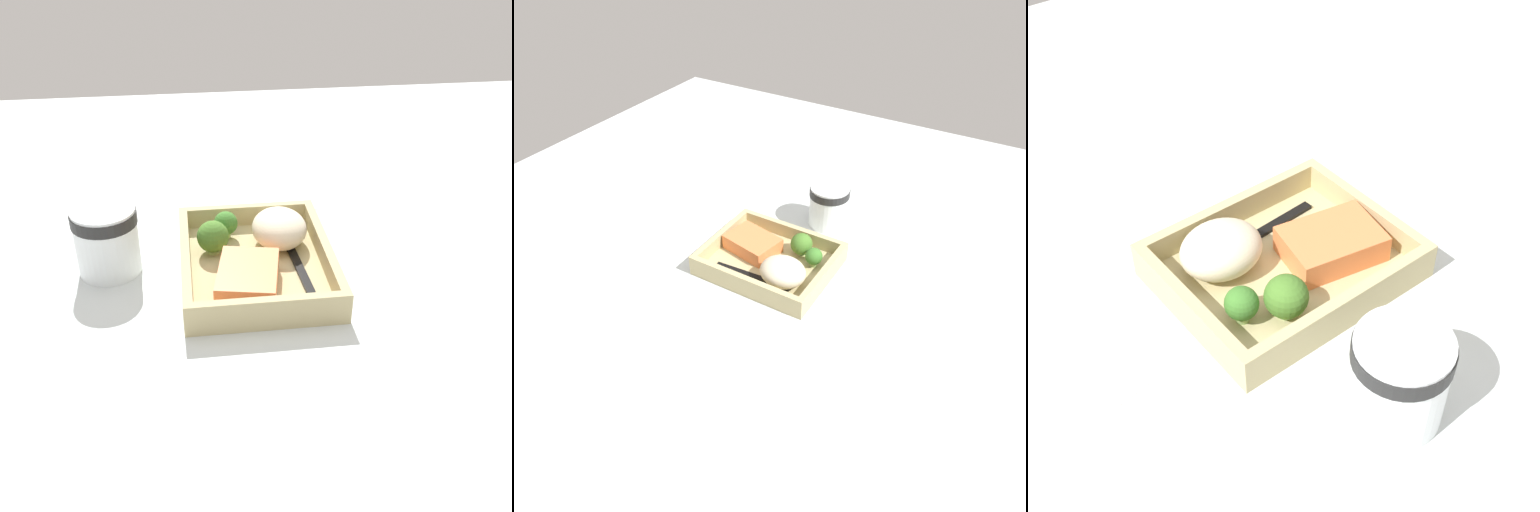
{
  "view_description": "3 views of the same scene",
  "coord_description": "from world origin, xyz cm",
  "views": [
    {
      "loc": [
        -66.05,
        8.42,
        45.15
      ],
      "look_at": [
        0.0,
        0.0,
        2.7
      ],
      "focal_mm": 42.0,
      "sensor_mm": 36.0,
      "label": 1
    },
    {
      "loc": [
        38.9,
        -65.2,
        63.37
      ],
      "look_at": [
        0.0,
        0.0,
        2.7
      ],
      "focal_mm": 35.0,
      "sensor_mm": 36.0,
      "label": 2
    },
    {
      "loc": [
        33.5,
        41.88,
        52.6
      ],
      "look_at": [
        0.0,
        0.0,
        2.7
      ],
      "focal_mm": 50.0,
      "sensor_mm": 36.0,
      "label": 3
    }
  ],
  "objects": [
    {
      "name": "ground_plane",
      "position": [
        0.0,
        0.0,
        -1.0
      ],
      "size": [
        160.0,
        160.0,
        2.0
      ],
      "primitive_type": "cube",
      "color": "silver"
    },
    {
      "name": "takeout_tray",
      "position": [
        0.0,
        0.0,
        0.6
      ],
      "size": [
        24.37,
        19.71,
        1.2
      ],
      "primitive_type": "cube",
      "color": "tan",
      "rests_on": "ground_plane"
    },
    {
      "name": "tray_rim",
      "position": [
        0.0,
        0.0,
        2.69
      ],
      "size": [
        24.37,
        19.71,
        2.98
      ],
      "color": "tan",
      "rests_on": "takeout_tray"
    },
    {
      "name": "salmon_fillet",
      "position": [
        -5.05,
        1.65,
        2.73
      ],
      "size": [
        11.3,
        9.14,
        3.05
      ],
      "primitive_type": "cube",
      "rotation": [
        0.0,
        0.0,
        -0.2
      ],
      "color": "#F07E47",
      "rests_on": "takeout_tray"
    },
    {
      "name": "mashed_potatoes",
      "position": [
        5.08,
        -3.89,
        3.74
      ],
      "size": [
        8.84,
        7.61,
        5.08
      ],
      "primitive_type": "ellipsoid",
      "color": "beige",
      "rests_on": "takeout_tray"
    },
    {
      "name": "broccoli_floret_1",
      "position": [
        4.04,
        5.4,
        3.63
      ],
      "size": [
        4.39,
        4.39,
        4.7
      ],
      "color": "#81A463",
      "rests_on": "takeout_tray"
    },
    {
      "name": "broccoli_floret_2",
      "position": [
        7.81,
        3.34,
        3.45
      ],
      "size": [
        3.4,
        3.4,
        4.04
      ],
      "color": "#89AB5F",
      "rests_on": "takeout_tray"
    },
    {
      "name": "fork",
      "position": [
        0.58,
        -5.44,
        1.42
      ],
      "size": [
        15.88,
        2.71,
        0.44
      ],
      "color": "black",
      "rests_on": "takeout_tray"
    },
    {
      "name": "paper_cup",
      "position": [
        3.22,
        19.35,
        5.21
      ],
      "size": [
        8.57,
        8.57,
        9.33
      ],
      "color": "white",
      "rests_on": "ground_plane"
    },
    {
      "name": "receipt_slip",
      "position": [
        19.69,
        -4.14,
        0.12
      ],
      "size": [
        9.69,
        16.29,
        0.24
      ],
      "primitive_type": "cube",
      "rotation": [
        0.0,
        0.0,
        0.13
      ],
      "color": "white",
      "rests_on": "ground_plane"
    }
  ]
}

